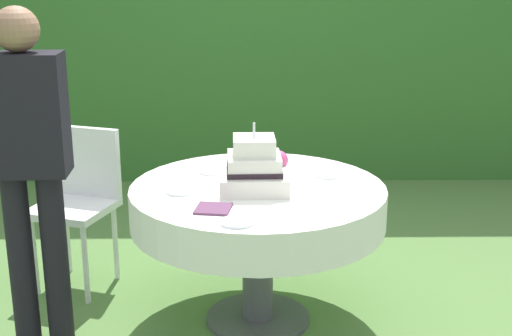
# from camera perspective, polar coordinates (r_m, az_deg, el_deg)

# --- Properties ---
(ground_plane) EXTENTS (20.00, 20.00, 0.00)m
(ground_plane) POSITION_cam_1_polar(r_m,az_deg,el_deg) (3.69, 0.14, -12.26)
(ground_plane) COLOR #547A3D
(foliage_hedge) EXTENTS (5.96, 0.40, 2.36)m
(foliage_hedge) POSITION_cam_1_polar(r_m,az_deg,el_deg) (5.84, -0.28, 10.64)
(foliage_hedge) COLOR #336628
(foliage_hedge) RESTS_ON ground_plane
(cake_table) EXTENTS (1.25, 1.25, 0.72)m
(cake_table) POSITION_cam_1_polar(r_m,az_deg,el_deg) (3.44, 0.15, -3.24)
(cake_table) COLOR #4C4C51
(cake_table) RESTS_ON ground_plane
(wedding_cake) EXTENTS (0.34, 0.34, 0.33)m
(wedding_cake) POSITION_cam_1_polar(r_m,az_deg,el_deg) (3.34, -0.06, -0.04)
(wedding_cake) COLOR white
(wedding_cake) RESTS_ON cake_table
(serving_plate_near) EXTENTS (0.13, 0.13, 0.01)m
(serving_plate_near) POSITION_cam_1_polar(r_m,az_deg,el_deg) (3.58, 5.78, -0.59)
(serving_plate_near) COLOR white
(serving_plate_near) RESTS_ON cake_table
(serving_plate_far) EXTENTS (0.15, 0.15, 0.01)m
(serving_plate_far) POSITION_cam_1_polar(r_m,az_deg,el_deg) (2.93, -1.56, -4.44)
(serving_plate_far) COLOR white
(serving_plate_far) RESTS_ON cake_table
(serving_plate_left) EXTENTS (0.14, 0.14, 0.01)m
(serving_plate_left) POSITION_cam_1_polar(r_m,az_deg,el_deg) (3.64, -3.73, -0.24)
(serving_plate_left) COLOR white
(serving_plate_left) RESTS_ON cake_table
(serving_plate_right) EXTENTS (0.13, 0.13, 0.01)m
(serving_plate_right) POSITION_cam_1_polar(r_m,az_deg,el_deg) (3.33, -6.29, -1.94)
(serving_plate_right) COLOR white
(serving_plate_right) RESTS_ON cake_table
(napkin_stack) EXTENTS (0.17, 0.17, 0.01)m
(napkin_stack) POSITION_cam_1_polar(r_m,az_deg,el_deg) (3.09, -3.51, -3.33)
(napkin_stack) COLOR #603856
(napkin_stack) RESTS_ON cake_table
(garden_chair) EXTENTS (0.51, 0.51, 0.89)m
(garden_chair) POSITION_cam_1_polar(r_m,az_deg,el_deg) (4.02, -14.22, -1.92)
(garden_chair) COLOR white
(garden_chair) RESTS_ON ground_plane
(standing_person) EXTENTS (0.37, 0.22, 1.60)m
(standing_person) POSITION_cam_1_polar(r_m,az_deg,el_deg) (3.31, -18.10, 0.84)
(standing_person) COLOR black
(standing_person) RESTS_ON ground_plane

